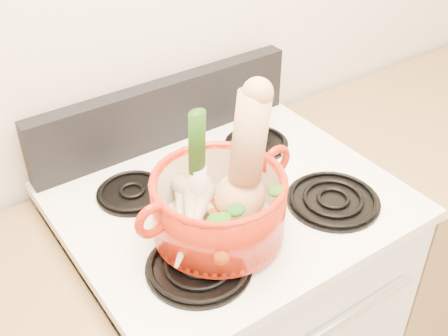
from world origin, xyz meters
TOP-DOWN VIEW (x-y plane):
  - wall_back at (0.00, 1.75)m, footprint 3.50×0.02m
  - stove_body at (0.00, 1.40)m, footprint 0.76×0.65m
  - cooktop at (0.00, 1.40)m, footprint 0.78×0.67m
  - control_backsplash at (0.00, 1.70)m, footprint 0.76×0.05m
  - oven_handle at (0.00, 1.06)m, footprint 0.60×0.02m
  - burner_front_left at (-0.19, 1.24)m, footprint 0.22×0.22m
  - burner_front_right at (0.19, 1.24)m, footprint 0.22×0.22m
  - burner_back_left at (-0.19, 1.54)m, footprint 0.17×0.17m
  - burner_back_right at (0.19, 1.54)m, footprint 0.17×0.17m
  - dutch_oven at (-0.10, 1.30)m, footprint 0.30×0.30m
  - pot_handle_left at (-0.26, 1.29)m, footprint 0.08×0.02m
  - pot_handle_right at (0.06, 1.31)m, footprint 0.08×0.02m
  - squash at (-0.05, 1.29)m, footprint 0.20×0.17m
  - leek at (-0.12, 1.35)m, footprint 0.05×0.06m
  - ginger at (-0.11, 1.39)m, footprint 0.10×0.08m
  - parsnip_0 at (-0.17, 1.34)m, footprint 0.14×0.18m
  - parsnip_1 at (-0.17, 1.29)m, footprint 0.20×0.18m
  - parsnip_2 at (-0.12, 1.33)m, footprint 0.08×0.21m
  - parsnip_3 at (-0.17, 1.29)m, footprint 0.12×0.17m
  - carrot_0 at (-0.11, 1.28)m, footprint 0.07×0.16m
  - carrot_1 at (-0.15, 1.25)m, footprint 0.10×0.15m
  - carrot_2 at (-0.07, 1.26)m, footprint 0.12×0.16m
  - carrot_3 at (-0.15, 1.23)m, footprint 0.10×0.14m

SIDE VIEW (x-z plane):
  - stove_body at x=0.00m, z-range 0.00..0.92m
  - oven_handle at x=0.00m, z-range 0.77..0.79m
  - cooktop at x=0.00m, z-range 0.92..0.95m
  - burner_front_left at x=-0.19m, z-range 0.95..0.97m
  - burner_front_right at x=0.19m, z-range 0.95..0.97m
  - burner_back_left at x=-0.19m, z-range 0.95..0.97m
  - burner_back_right at x=0.19m, z-range 0.95..0.97m
  - parsnip_0 at x=-0.17m, z-range 0.99..1.04m
  - carrot_0 at x=-0.11m, z-range 0.99..1.04m
  - ginger at x=-0.11m, z-range 1.00..1.05m
  - carrot_1 at x=-0.15m, z-range 1.00..1.05m
  - carrot_2 at x=-0.07m, z-range 1.00..1.05m
  - parsnip_1 at x=-0.17m, z-range 1.00..1.06m
  - carrot_3 at x=-0.15m, z-range 1.01..1.05m
  - parsnip_2 at x=-0.12m, z-range 1.00..1.07m
  - dutch_oven at x=-0.10m, z-range 0.97..1.11m
  - parsnip_3 at x=-0.17m, z-range 1.01..1.07m
  - control_backsplash at x=0.00m, z-range 0.95..1.13m
  - pot_handle_left at x=-0.26m, z-range 1.05..1.13m
  - pot_handle_right at x=0.06m, z-range 1.05..1.13m
  - leek at x=-0.12m, z-range 1.00..1.26m
  - squash at x=-0.05m, z-range 0.99..1.30m
  - wall_back at x=0.00m, z-range 0.00..2.60m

